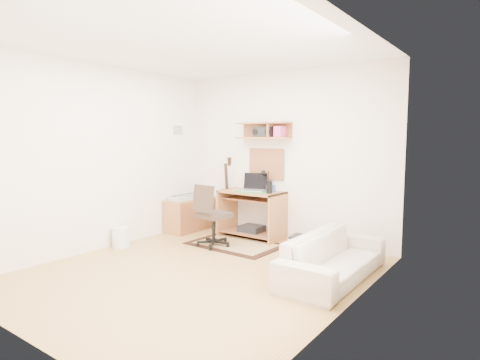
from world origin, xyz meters
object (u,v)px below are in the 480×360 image
Objects in this scene: cabinet at (190,214)px; printer at (305,242)px; sofa at (334,250)px; desk at (252,215)px; task_chair at (214,215)px.

cabinet is 2.17× the size of printer.
desk is at bearing 61.23° from sofa.
cabinet reaches higher than printer.
sofa is (0.84, -0.97, 0.25)m from printer.
sofa is (1.79, -0.98, -0.04)m from desk.
desk is at bearing 84.64° from task_chair.
cabinet is (-1.17, -0.18, -0.10)m from desk.
printer is (0.95, -0.01, -0.29)m from desk.
desk is 0.99m from printer.
printer is at bearing 4.34° from cabinet.
task_chair reaches higher than printer.
task_chair is 1.03× the size of cabinet.
printer is 0.24× the size of sofa.
desk is 1.11× the size of cabinet.
printer is (1.12, 0.72, -0.38)m from task_chair.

